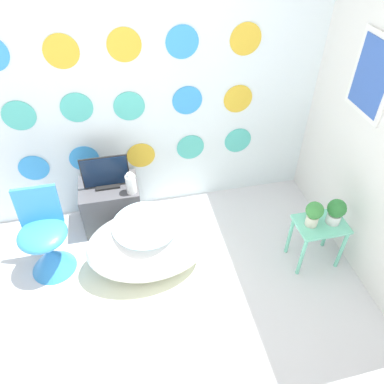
% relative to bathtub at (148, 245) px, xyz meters
% --- Properties ---
extents(ground_plane, '(12.00, 12.00, 0.00)m').
position_rel_bathtub_xyz_m(ground_plane, '(0.04, -0.76, -0.27)').
color(ground_plane, silver).
extents(wall_back_dotted, '(4.42, 0.05, 2.60)m').
position_rel_bathtub_xyz_m(wall_back_dotted, '(0.04, 0.86, 1.03)').
color(wall_back_dotted, white).
rests_on(wall_back_dotted, ground_plane).
extents(wall_right, '(0.06, 2.60, 2.60)m').
position_rel_bathtub_xyz_m(wall_right, '(1.77, 0.04, 1.03)').
color(wall_right, silver).
rests_on(wall_right, ground_plane).
extents(rug, '(1.21, 0.97, 0.01)m').
position_rel_bathtub_xyz_m(rug, '(-0.04, -0.10, -0.27)').
color(rug, silver).
rests_on(rug, ground_plane).
extents(bathtub, '(1.04, 0.67, 0.54)m').
position_rel_bathtub_xyz_m(bathtub, '(0.00, 0.00, 0.00)').
color(bathtub, white).
rests_on(bathtub, ground_plane).
extents(chair, '(0.40, 0.40, 0.79)m').
position_rel_bathtub_xyz_m(chair, '(-0.83, 0.16, -0.00)').
color(chair, '#338CE0').
rests_on(chair, ground_plane).
extents(tv_cabinet, '(0.54, 0.41, 0.47)m').
position_rel_bathtub_xyz_m(tv_cabinet, '(-0.28, 0.61, -0.03)').
color(tv_cabinet, '#4C4C51').
rests_on(tv_cabinet, ground_plane).
extents(tv, '(0.42, 0.12, 0.32)m').
position_rel_bathtub_xyz_m(tv, '(-0.28, 0.61, 0.35)').
color(tv, black).
rests_on(tv, tv_cabinet).
extents(vase, '(0.09, 0.09, 0.21)m').
position_rel_bathtub_xyz_m(vase, '(-0.07, 0.48, 0.30)').
color(vase, white).
rests_on(vase, tv_cabinet).
extents(side_table, '(0.42, 0.30, 0.46)m').
position_rel_bathtub_xyz_m(side_table, '(1.43, -0.24, 0.09)').
color(side_table, '#72D8B7').
rests_on(side_table, ground_plane).
extents(potted_plant_left, '(0.14, 0.14, 0.23)m').
position_rel_bathtub_xyz_m(potted_plant_left, '(1.34, -0.23, 0.32)').
color(potted_plant_left, beige).
rests_on(potted_plant_left, side_table).
extents(potted_plant_right, '(0.15, 0.15, 0.23)m').
position_rel_bathtub_xyz_m(potted_plant_right, '(1.53, -0.25, 0.32)').
color(potted_plant_right, white).
rests_on(potted_plant_right, side_table).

